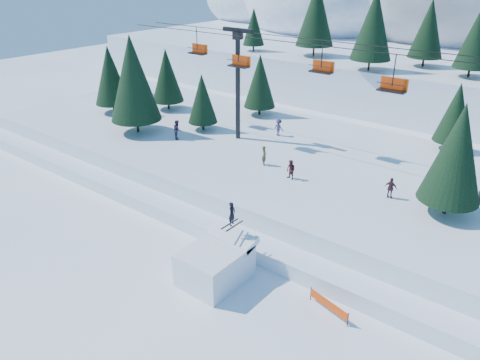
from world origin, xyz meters
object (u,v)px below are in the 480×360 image
Objects in this scene: banner_far at (397,297)px; banner_near at (329,305)px; chairlift at (349,85)px; jump_kicker at (216,263)px.

banner_near is at bearing -132.52° from banner_far.
jump_kicker is at bearing -91.20° from chairlift.
jump_kicker is 1.77× the size of banner_far.
banner_far is (9.79, 4.64, -0.67)m from jump_kicker.
chairlift is 16.59× the size of banner_near.
jump_kicker is 0.11× the size of chairlift.
banner_near is (6.67, -14.19, -8.78)m from chairlift.
banner_near is at bearing -64.82° from chairlift.
chairlift is 16.74× the size of banner_far.
chairlift is 17.97m from banner_near.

